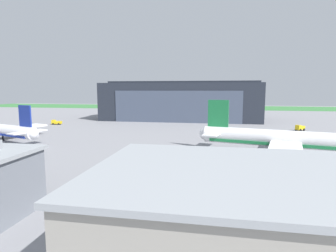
# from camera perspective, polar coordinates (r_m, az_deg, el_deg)

# --- Properties ---
(ground_plane) EXTENTS (440.00, 440.00, 0.00)m
(ground_plane) POSITION_cam_1_polar(r_m,az_deg,el_deg) (71.00, 3.77, -5.47)
(ground_plane) COLOR gray
(grass_field_strip) EXTENTS (440.00, 56.00, 0.08)m
(grass_field_strip) POSITION_cam_1_polar(r_m,az_deg,el_deg) (249.51, 8.47, 3.77)
(grass_field_strip) COLOR #3A7E3E
(grass_field_strip) RESTS_ON ground_plane
(maintenance_hangar) EXTENTS (80.56, 37.04, 20.32)m
(maintenance_hangar) POSITION_cam_1_polar(r_m,az_deg,el_deg) (151.34, 2.82, 5.13)
(maintenance_hangar) COLOR #232833
(maintenance_hangar) RESTS_ON ground_plane
(airliner_near_right) EXTENTS (44.06, 34.51, 13.21)m
(airliner_near_right) POSITION_cam_1_polar(r_m,az_deg,el_deg) (72.86, 23.63, -2.59)
(airliner_near_right) COLOR white
(airliner_near_right) RESTS_ON ground_plane
(stair_truck) EXTENTS (4.45, 2.84, 2.11)m
(stair_truck) POSITION_cam_1_polar(r_m,az_deg,el_deg) (136.91, -21.85, 0.71)
(stair_truck) COLOR yellow
(stair_truck) RESTS_ON ground_plane
(pushback_tractor) EXTENTS (3.93, 3.70, 2.29)m
(pushback_tractor) POSITION_cam_1_polar(r_m,az_deg,el_deg) (119.37, 25.36, -0.32)
(pushback_tractor) COLOR yellow
(pushback_tractor) RESTS_ON ground_plane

